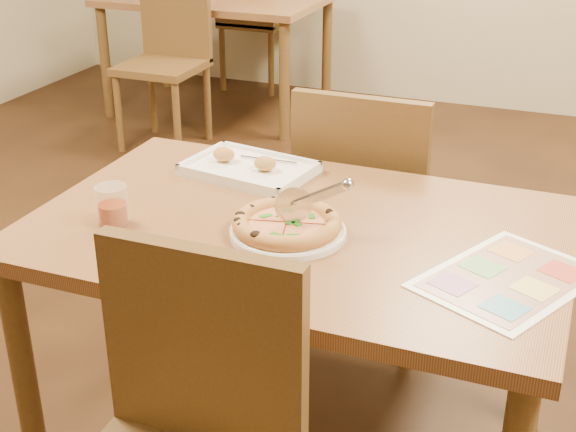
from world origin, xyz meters
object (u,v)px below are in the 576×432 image
at_px(plate, 288,232).
at_px(pizza, 287,224).
at_px(bg_chair_near, 169,42).
at_px(appetizer_tray, 248,169).
at_px(menu, 508,278).
at_px(bg_chair_far, 250,7).
at_px(pizza_cutter, 311,199).
at_px(glass_tumbler, 112,208).
at_px(bg_table, 217,10).
at_px(chair_near, 184,425).
at_px(chair_far, 366,191).
at_px(dining_table, 298,255).

height_order(plate, pizza, pizza).
height_order(bg_chair_near, appetizer_tray, bg_chair_near).
bearing_deg(plate, appetizer_tray, 127.47).
distance_m(pizza, menu, 0.52).
xyz_separation_m(plate, pizza, (-0.00, 0.00, 0.02)).
relative_size(bg_chair_far, pizza_cutter, 2.93).
bearing_deg(pizza, pizza_cutter, 22.92).
relative_size(bg_chair_near, glass_tumbler, 4.75).
height_order(bg_chair_far, plate, bg_chair_far).
bearing_deg(pizza, plate, -40.58).
distance_m(bg_table, pizza, 3.28).
height_order(pizza_cutter, glass_tumbler, pizza_cutter).
bearing_deg(chair_near, appetizer_tray, 106.06).
height_order(chair_near, chair_far, same).
relative_size(chair_far, bg_table, 0.36).
xyz_separation_m(bg_table, bg_chair_far, (0.00, 0.50, -0.07)).
relative_size(chair_near, bg_table, 0.36).
xyz_separation_m(appetizer_tray, glass_tumbler, (-0.17, -0.42, 0.03)).
relative_size(bg_chair_near, bg_chair_far, 1.00).
bearing_deg(dining_table, bg_chair_far, 115.85).
distance_m(bg_table, pizza_cutter, 3.29).
relative_size(bg_table, pizza, 4.98).
relative_size(chair_far, pizza_cutter, 2.93).
bearing_deg(appetizer_tray, pizza, -52.69).
relative_size(bg_chair_near, pizza_cutter, 2.93).
xyz_separation_m(dining_table, menu, (0.51, -0.09, 0.09)).
distance_m(dining_table, chair_far, 0.61).
bearing_deg(glass_tumbler, bg_chair_near, 116.58).
distance_m(plate, appetizer_tray, 0.41).
xyz_separation_m(bg_chair_near, plate, (1.60, -2.26, 0.16)).
height_order(chair_near, plate, chair_near).
height_order(bg_chair_far, menu, bg_chair_far).
xyz_separation_m(bg_chair_far, pizza_cutter, (1.65, -3.34, 0.25)).
bearing_deg(chair_near, glass_tumbler, 133.72).
bearing_deg(bg_chair_far, bg_chair_near, 90.00).
bearing_deg(plate, pizza_cutter, 28.22).
xyz_separation_m(plate, menu, (0.51, -0.03, -0.00)).
xyz_separation_m(dining_table, appetizer_tray, (-0.25, 0.26, 0.10)).
xyz_separation_m(bg_table, bg_chair_near, (0.00, -0.60, -0.07)).
relative_size(dining_table, pizza, 4.98).
relative_size(chair_near, glass_tumbler, 4.75).
distance_m(chair_near, glass_tumbler, 0.64).
xyz_separation_m(chair_far, bg_table, (-1.60, 2.20, 0.07)).
relative_size(dining_table, plate, 4.70).
distance_m(pizza, glass_tumbler, 0.43).
relative_size(chair_near, appetizer_tray, 1.26).
bearing_deg(appetizer_tray, bg_table, 118.01).
relative_size(appetizer_tray, glass_tumbler, 3.78).
height_order(bg_chair_near, pizza_cutter, bg_chair_near).
bearing_deg(bg_table, pizza, -60.86).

